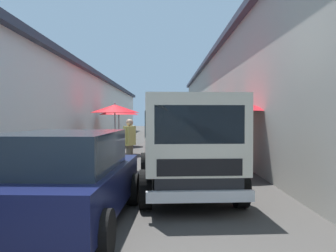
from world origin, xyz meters
TOP-DOWN VIEW (x-y plane):
  - ground at (13.50, 0.00)m, footprint 90.00×90.00m
  - building_left_whitewash at (15.75, 6.75)m, footprint 49.80×7.50m
  - building_right_concrete at (15.75, -6.75)m, footprint 49.80×7.50m
  - fruit_stall_mid_lane at (18.07, 2.04)m, footprint 2.21×2.21m
  - fruit_stall_far_right at (12.79, -2.02)m, footprint 2.10×2.10m
  - fruit_stall_far_left at (13.71, 1.68)m, footprint 2.14×2.14m
  - fruit_stall_near_left at (8.39, -2.28)m, footprint 2.89×2.89m
  - fruit_stall_near_right at (17.63, -1.66)m, footprint 2.27×2.27m
  - hatchback_car at (3.15, 0.93)m, footprint 3.98×2.06m
  - delivery_truck at (4.88, -1.08)m, footprint 5.01×2.19m
  - vendor_by_crates at (8.79, 0.50)m, footprint 0.60×0.36m
  - parked_scooter at (9.56, 1.77)m, footprint 1.69×0.37m

SIDE VIEW (x-z plane):
  - ground at x=13.50m, z-range 0.00..0.00m
  - parked_scooter at x=9.56m, z-range -0.12..1.02m
  - hatchback_car at x=3.15m, z-range 0.01..1.46m
  - vendor_by_crates at x=8.79m, z-range 0.12..1.72m
  - delivery_truck at x=4.88m, z-range 0.00..2.08m
  - fruit_stall_far_left at x=13.71m, z-range 0.51..2.78m
  - fruit_stall_far_right at x=12.79m, z-range 0.56..2.82m
  - fruit_stall_mid_lane at x=18.07m, z-range 0.58..2.84m
  - fruit_stall_near_right at x=17.63m, z-range 0.62..3.04m
  - fruit_stall_near_left at x=8.39m, z-range 0.73..3.13m
  - building_left_whitewash at x=15.75m, z-range 0.01..4.08m
  - building_right_concrete at x=15.75m, z-range 0.01..5.24m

